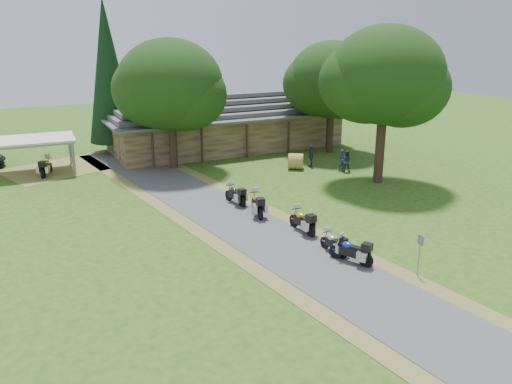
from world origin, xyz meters
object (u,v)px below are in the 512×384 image
carport (33,156)px  hay_bale (296,161)px  motorcycle_row_e (235,194)px  motorcycle_carport_a (46,166)px  motorcycle_row_a (351,250)px  motorcycle_row_b (334,242)px  lodge (226,121)px  motorcycle_row_c (302,220)px  motorcycle_row_d (257,203)px

carport → hay_bale: 19.77m
motorcycle_row_e → motorcycle_carport_a: bearing=31.0°
motorcycle_row_a → carport: bearing=0.9°
motorcycle_row_b → motorcycle_carport_a: (-11.10, 20.76, 0.14)m
motorcycle_row_b → lodge: bearing=-14.1°
motorcycle_row_b → motorcycle_row_c: bearing=-4.7°
lodge → motorcycle_row_b: bearing=-100.8°
carport → motorcycle_carport_a: size_ratio=2.90×
motorcycle_row_a → motorcycle_row_e: size_ratio=1.00×
motorcycle_row_d → motorcycle_row_e: bearing=22.0°
motorcycle_row_c → hay_bale: bearing=-31.6°
motorcycle_row_e → hay_bale: size_ratio=1.58×
lodge → carport: lodge is taller
carport → hay_bale: (18.16, -7.78, -0.71)m
lodge → motorcycle_row_d: (-5.38, -17.15, -1.72)m
motorcycle_row_a → motorcycle_row_e: bearing=-18.7°
motorcycle_carport_a → hay_bale: 18.64m
motorcycle_row_a → motorcycle_row_d: size_ratio=0.90×
carport → motorcycle_row_e: 16.94m
motorcycle_row_d → motorcycle_row_e: size_ratio=1.11×
motorcycle_row_a → motorcycle_row_d: bearing=-18.9°
motorcycle_row_a → hay_bale: motorcycle_row_a is taller
motorcycle_row_b → motorcycle_row_e: 8.77m
motorcycle_row_b → hay_bale: hay_bale is taller
lodge → motorcycle_row_d: lodge is taller
lodge → motorcycle_carport_a: (-15.58, -2.75, -1.73)m
motorcycle_row_c → motorcycle_row_d: 3.52m
motorcycle_row_b → motorcycle_carport_a: size_ratio=0.81×
carport → motorcycle_row_a: bearing=-59.9°
hay_bale → motorcycle_row_e: bearing=-144.4°
motorcycle_carport_a → motorcycle_row_a: bearing=-132.1°
motorcycle_row_c → motorcycle_row_d: bearing=13.7°
motorcycle_row_b → motorcycle_row_c: 2.97m
lodge → motorcycle_row_d: size_ratio=10.04×
motorcycle_row_d → hay_bale: (7.21, 7.74, -0.12)m
motorcycle_row_e → motorcycle_row_c: bearing=-175.2°
carport → motorcycle_row_c: carport is taller
hay_bale → motorcycle_row_c: bearing=-119.3°
motorcycle_row_c → motorcycle_row_d: size_ratio=0.94×
motorcycle_row_a → motorcycle_row_c: (-0.04, 4.19, 0.03)m
motorcycle_row_b → hay_bale: 15.43m
motorcycle_row_c → hay_bale: size_ratio=1.65×
lodge → motorcycle_row_c: lodge is taller
motorcycle_row_c → motorcycle_row_d: (-0.97, 3.38, 0.04)m
motorcycle_row_c → motorcycle_row_e: (-1.31, 5.71, -0.03)m
carport → motorcycle_carport_a: (0.76, -1.11, -0.60)m
motorcycle_row_e → hay_bale: 9.29m
carport → motorcycle_row_a: 26.01m
carport → lodge: bearing=8.4°
lodge → motorcycle_row_e: lodge is taller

